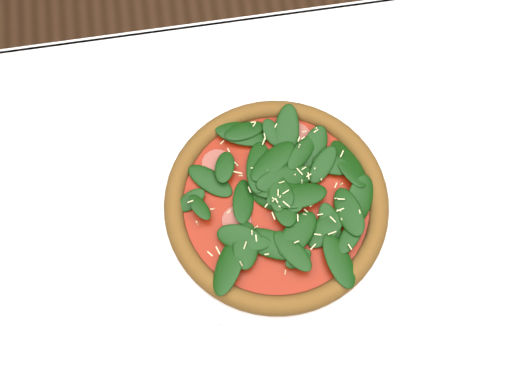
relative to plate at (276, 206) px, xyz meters
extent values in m
plane|color=brown|center=(0.00, -0.08, -0.76)|extent=(6.00, 6.00, 0.00)
cube|color=white|center=(0.00, -0.08, -0.03)|extent=(1.20, 0.80, 0.04)
cylinder|color=#4B331E|center=(-0.54, 0.26, -0.40)|extent=(0.06, 0.06, 0.71)
cylinder|color=#4B331E|center=(0.54, 0.26, -0.40)|extent=(0.06, 0.06, 0.71)
cube|color=white|center=(0.00, 0.32, -0.12)|extent=(1.20, 0.01, 0.22)
cylinder|color=white|center=(0.00, 0.00, 0.00)|extent=(0.36, 0.36, 0.01)
torus|color=white|center=(0.00, 0.00, 0.00)|extent=(0.36, 0.36, 0.01)
cylinder|color=#965F24|center=(0.00, 0.00, 0.01)|extent=(0.34, 0.34, 0.01)
torus|color=#A86D26|center=(0.00, 0.00, 0.02)|extent=(0.34, 0.34, 0.03)
cylinder|color=#991505|center=(0.00, 0.00, 0.02)|extent=(0.28, 0.28, 0.00)
cylinder|color=brown|center=(0.00, 0.00, 0.02)|extent=(0.25, 0.25, 0.00)
ellipsoid|color=#0F3409|center=(0.00, 0.00, 0.03)|extent=(0.27, 0.27, 0.02)
cylinder|color=beige|center=(0.00, 0.00, 0.04)|extent=(0.25, 0.25, 0.00)
camera|label=1|loc=(-0.07, -0.24, 0.77)|focal=40.00mm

